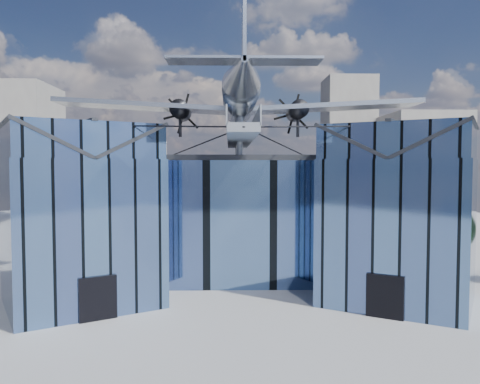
{
  "coord_description": "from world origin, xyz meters",
  "views": [
    {
      "loc": [
        -0.74,
        -31.69,
        8.97
      ],
      "look_at": [
        0.0,
        2.0,
        7.2
      ],
      "focal_mm": 35.0,
      "sensor_mm": 36.0,
      "label": 1
    }
  ],
  "objects": [
    {
      "name": "bg_towers",
      "position": [
        1.45,
        50.49,
        10.01
      ],
      "size": [
        77.0,
        24.5,
        26.0
      ],
      "color": "gray",
      "rests_on": "ground"
    },
    {
      "name": "ground_plane",
      "position": [
        0.0,
        0.0,
        0.0
      ],
      "size": [
        120.0,
        120.0,
        0.0
      ],
      "primitive_type": "plane",
      "color": "gray"
    },
    {
      "name": "museum",
      "position": [
        0.0,
        5.82,
        5.54
      ],
      "size": [
        32.88,
        24.5,
        17.6
      ],
      "color": "#4F6DA0",
      "rests_on": "ground"
    }
  ]
}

